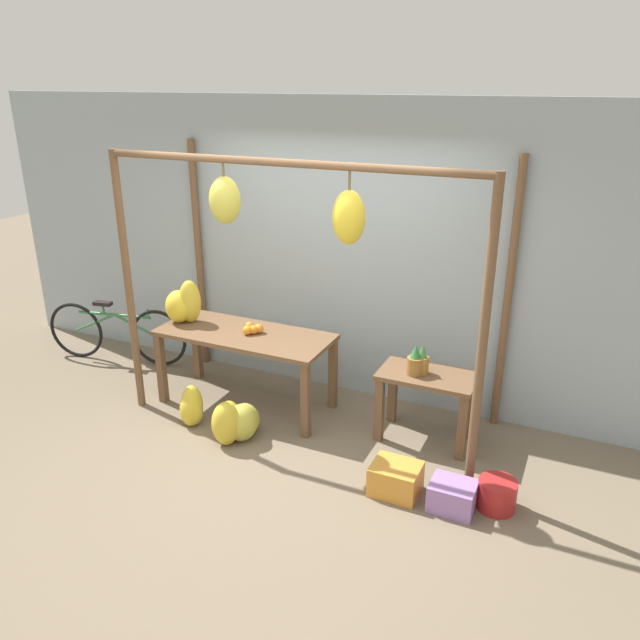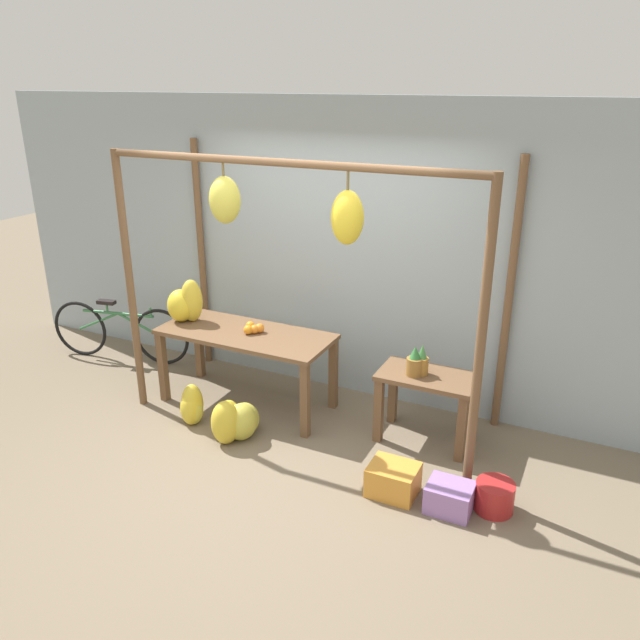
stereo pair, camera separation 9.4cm
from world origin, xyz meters
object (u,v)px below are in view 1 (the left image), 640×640
Objects in this scene: banana_pile_ground_left at (192,408)px; fruit_crate_purple at (452,496)px; orange_pile at (252,329)px; parked_bicycle at (116,333)px; fruit_crate_white at (396,479)px; pineapple_cluster at (418,362)px; banana_pile_on_table at (184,304)px; blue_bucket at (497,494)px; banana_pile_ground_right at (236,421)px.

banana_pile_ground_left is 1.18× the size of fruit_crate_purple.
orange_pile is at bearing 160.15° from fruit_crate_purple.
orange_pile is 1.93m from parked_bicycle.
parked_bicycle is (-1.87, 0.22, -0.45)m from orange_pile.
fruit_crate_white is (1.98, -0.18, -0.05)m from banana_pile_ground_left.
banana_pile_on_table is at bearing -178.10° from pineapple_cluster.
orange_pile reaches higher than fruit_crate_purple.
banana_pile_on_table is 1.32× the size of fruit_crate_purple.
blue_bucket is at bearing 10.33° from fruit_crate_white.
fruit_crate_white is at bearing -5.26° from banana_pile_ground_right.
banana_pile_ground_left reaches higher than fruit_crate_white.
parked_bicycle reaches higher than fruit_crate_purple.
fruit_crate_white is 1.11× the size of fruit_crate_purple.
parked_bicycle is 4.08m from fruit_crate_purple.
fruit_crate_white reaches higher than fruit_crate_purple.
fruit_crate_purple is (2.09, -0.75, -0.68)m from orange_pile.
pineapple_cluster is 1.22m from blue_bucket.
fruit_crate_purple is at bearing -13.89° from parked_bicycle.
blue_bucket is (3.11, -0.58, -0.81)m from banana_pile_on_table.
blue_bucket is (0.73, 0.13, -0.00)m from fruit_crate_white.
orange_pile is 2.32m from fruit_crate_purple.
pineapple_cluster is 1.64m from banana_pile_ground_right.
orange_pile is 0.61× the size of fruit_crate_purple.
orange_pile is at bearing -178.28° from pineapple_cluster.
banana_pile_on_table is at bearing -12.64° from parked_bicycle.
fruit_crate_white is 0.74m from blue_bucket.
banana_pile_ground_right is (0.90, -0.58, -0.75)m from banana_pile_on_table.
banana_pile_on_table is at bearing 169.42° from blue_bucket.
banana_pile_ground_right reaches higher than fruit_crate_purple.
banana_pile_ground_right is (-1.39, -0.65, -0.56)m from pineapple_cluster.
fruit_crate_white is at bearing -24.22° from orange_pile.
banana_pile_on_table is 1.01m from banana_pile_ground_left.
parked_bicycle is at bearing 157.76° from banana_pile_ground_right.
banana_pile_ground_left is 1.06× the size of fruit_crate_white.
orange_pile is at bearing 60.14° from banana_pile_ground_left.
banana_pile_ground_right is 1.93m from fruit_crate_purple.
parked_bicycle is at bearing 164.63° from fruit_crate_white.
blue_bucket is (2.70, -0.04, -0.05)m from banana_pile_ground_left.
banana_pile_ground_left is at bearing -27.14° from parked_bicycle.
orange_pile reaches higher than banana_pile_ground_right.
orange_pile is 0.52× the size of banana_pile_ground_left.
pineapple_cluster is 0.52× the size of banana_pile_ground_right.
banana_pile_ground_left is at bearing -119.86° from orange_pile.
banana_pile_ground_left is 2.42m from fruit_crate_purple.
banana_pile_ground_right reaches higher than blue_bucket.
banana_pile_on_table reaches higher than blue_bucket.
banana_pile_ground_right is at bearing -4.63° from banana_pile_ground_left.
pineapple_cluster is 0.75× the size of fruit_crate_white.
parked_bicycle reaches higher than banana_pile_ground_right.
orange_pile is 0.55× the size of fruit_crate_white.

